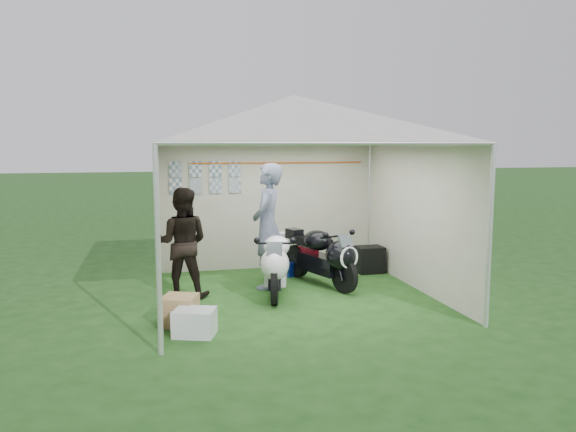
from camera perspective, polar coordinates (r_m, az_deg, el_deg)
The scene contains 11 objects.
ground at distance 8.63m, azimuth 0.58°, elevation -8.07°, with size 80.00×80.00×0.00m, color #1C4515.
canopy_tent at distance 8.35m, azimuth 0.54°, elevation 9.27°, with size 5.66×5.66×3.00m.
motorcycle_white at distance 8.56m, azimuth -1.21°, elevation -4.68°, with size 0.73×1.83×0.92m.
motorcycle_black at distance 9.11m, azimuth 3.58°, elevation -3.94°, with size 0.87×1.80×0.92m.
paddock_stand at distance 9.87m, azimuth 0.60°, elevation -5.35°, with size 0.34×0.21×0.25m, color #122FCB.
person_dark_jacket at distance 8.54m, azimuth -10.71°, elevation -2.68°, with size 0.80×0.63×1.65m, color black.
person_blue_jacket at distance 8.91m, azimuth -2.07°, elevation -1.03°, with size 0.73×0.48×1.99m, color slate.
equipment_box at distance 10.19m, azimuth 8.28°, elevation -4.39°, with size 0.47×0.38×0.47m, color black.
crate_0 at distance 6.96m, azimuth -9.46°, elevation -10.61°, with size 0.48×0.37×0.32m, color silver.
crate_1 at distance 7.38m, azimuth -10.94°, elevation -9.39°, with size 0.42×0.42×0.37m, color #94744B.
crate_2 at distance 7.12m, azimuth -10.22°, elevation -10.53°, with size 0.33×0.28×0.24m, color silver.
Camera 1 is at (-2.02, -8.07, 2.29)m, focal length 35.00 mm.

